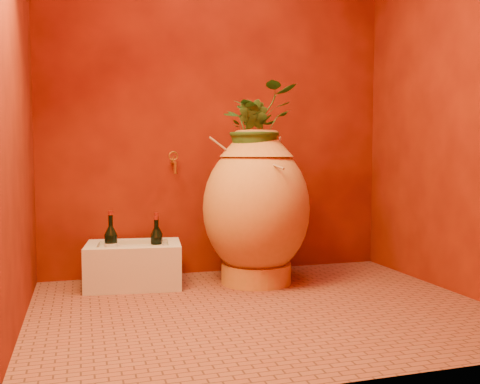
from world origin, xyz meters
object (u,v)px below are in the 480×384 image
object	(u,v)px
wine_bottle_c	(157,244)
wine_bottle_b	(111,246)
amphora	(256,208)
stone_basin	(134,266)
wall_tap	(174,161)
wine_bottle_a	(156,246)

from	to	relation	value
wine_bottle_c	wine_bottle_b	bearing A→B (deg)	-175.15
amphora	wine_bottle_c	distance (m)	0.69
stone_basin	wine_bottle_b	distance (m)	0.20
amphora	wine_bottle_c	bearing A→B (deg)	167.57
stone_basin	wine_bottle_c	world-z (taller)	wine_bottle_c
stone_basin	wine_bottle_b	size ratio (longest dim) A/B	1.87
wine_bottle_c	wall_tap	world-z (taller)	wall_tap
wine_bottle_c	wall_tap	distance (m)	0.59
wine_bottle_a	wine_bottle_b	world-z (taller)	wine_bottle_b
amphora	wall_tap	size ratio (longest dim) A/B	6.48
stone_basin	wine_bottle_c	size ratio (longest dim) A/B	2.00
wine_bottle_b	wine_bottle_c	distance (m)	0.29
stone_basin	wine_bottle_c	xyz separation A→B (m)	(0.15, 0.00, 0.13)
stone_basin	wall_tap	bearing A→B (deg)	33.65
wine_bottle_b	wine_bottle_c	bearing A→B (deg)	4.85
amphora	wine_bottle_a	size ratio (longest dim) A/B	3.32
wine_bottle_c	wine_bottle_a	bearing A→B (deg)	-101.24
wine_bottle_a	stone_basin	bearing A→B (deg)	157.97
wine_bottle_b	stone_basin	bearing A→B (deg)	9.65
wine_bottle_b	wall_tap	size ratio (longest dim) A/B	2.20
wine_bottle_a	wine_bottle_b	bearing A→B (deg)	173.43
amphora	wine_bottle_b	bearing A→B (deg)	172.91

